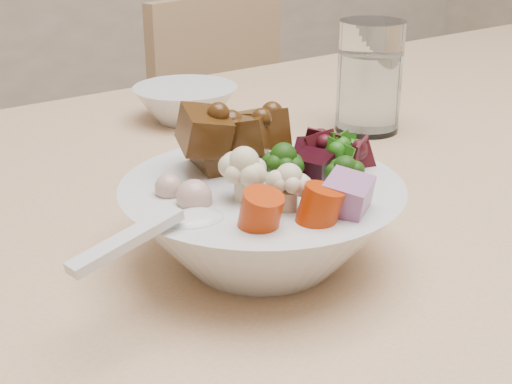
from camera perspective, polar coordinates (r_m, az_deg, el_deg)
dining_table at (r=0.96m, az=16.23°, el=0.22°), size 1.74×1.16×0.75m
chair_far at (r=1.56m, az=0.00°, el=1.79°), size 0.50×0.50×0.84m
food_bowl at (r=0.57m, az=0.57°, el=-1.92°), size 0.23×0.23×0.12m
soup_spoon at (r=0.49m, az=-6.21°, el=-2.74°), size 0.12×0.06×0.02m
water_glass at (r=0.90m, az=9.04°, el=8.73°), size 0.08×0.08×0.14m
side_bowl at (r=0.95m, az=-5.65°, el=7.05°), size 0.14×0.14×0.05m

